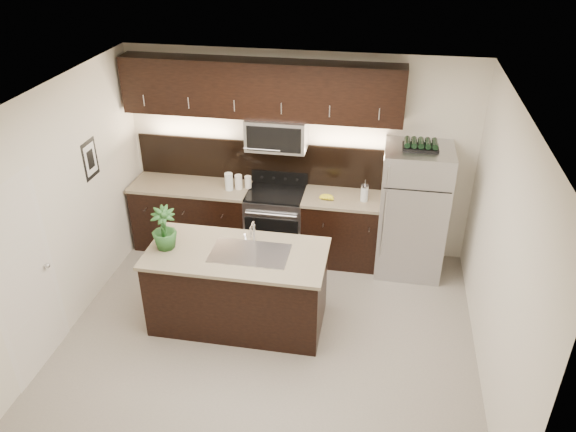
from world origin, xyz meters
name	(u,v)px	position (x,y,z in m)	size (l,w,h in m)	color
ground	(269,335)	(0.00, 0.00, 0.00)	(4.50, 4.50, 0.00)	gray
room_walls	(254,203)	(-0.11, -0.04, 1.70)	(4.52, 4.02, 2.71)	silver
counter_run	(261,221)	(-0.46, 1.69, 0.47)	(3.51, 0.65, 0.94)	black
upper_fixtures	(263,98)	(-0.43, 1.84, 2.14)	(3.49, 0.40, 1.66)	black
island	(238,287)	(-0.39, 0.20, 0.47)	(1.96, 0.96, 0.94)	black
sink_faucet	(250,252)	(-0.24, 0.21, 0.96)	(0.84, 0.50, 0.28)	silver
refrigerator	(412,211)	(1.51, 1.63, 0.85)	(0.82, 0.74, 1.70)	#B2B2B7
wine_rack	(421,145)	(1.51, 1.63, 1.75)	(0.42, 0.26, 0.10)	black
plant	(164,228)	(-1.17, 0.15, 1.18)	(0.27, 0.27, 0.48)	#214F1F
canisters	(236,182)	(-0.78, 1.68, 1.04)	(0.33, 0.20, 0.23)	silver
french_press	(364,193)	(0.90, 1.64, 1.05)	(0.10, 0.10, 0.28)	silver
bananas	(323,196)	(0.38, 1.61, 0.97)	(0.19, 0.15, 0.06)	yellow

